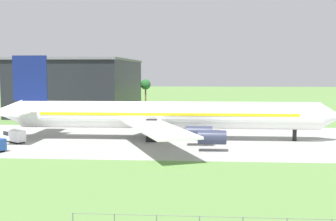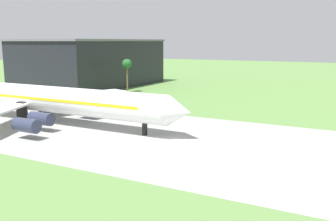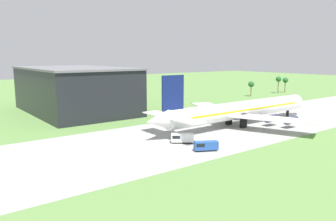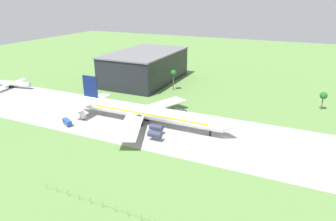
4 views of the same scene
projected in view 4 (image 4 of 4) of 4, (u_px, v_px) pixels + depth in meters
ground_plane at (227, 139)px, 119.68m from camera, size 600.00×600.00×0.00m
taxiway_strip at (227, 139)px, 119.68m from camera, size 320.00×44.00×0.02m
jet_airliner at (147, 112)px, 131.90m from camera, size 78.80×56.25×18.83m
regional_aircraft at (10, 83)px, 185.65m from camera, size 27.91×25.28×8.53m
baggage_tug at (82, 114)px, 140.55m from camera, size 6.22×5.37×2.72m
catering_van at (67, 122)px, 132.33m from camera, size 6.46×4.61×2.56m
terminal_building at (145, 67)px, 197.89m from camera, size 36.72×61.20×19.53m
palm_tree_row at (314, 92)px, 149.39m from camera, size 120.35×3.60×12.33m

